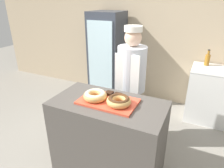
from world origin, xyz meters
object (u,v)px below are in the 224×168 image
(donut_chocolate_glaze, at_px, (119,101))
(beverage_fridge, at_px, (107,57))
(brownie_back_right, at_px, (118,95))
(baker_person, at_px, (131,85))
(chest_freezer, at_px, (222,96))
(bottle_amber_b, at_px, (207,59))
(serving_tray, at_px, (108,101))
(brownie_back_left, at_px, (109,93))
(donut_light_glaze, at_px, (95,95))

(donut_chocolate_glaze, xyz_separation_m, beverage_fridge, (-1.03, 1.78, -0.12))
(beverage_fridge, bearing_deg, brownie_back_right, -59.57)
(baker_person, distance_m, chest_freezer, 1.69)
(donut_chocolate_glaze, xyz_separation_m, baker_person, (-0.12, 0.70, -0.12))
(beverage_fridge, xyz_separation_m, bottle_amber_b, (1.81, 0.16, 0.15))
(brownie_back_right, distance_m, beverage_fridge, 1.87)
(bottle_amber_b, bearing_deg, beverage_fridge, -175.01)
(brownie_back_right, bearing_deg, donut_chocolate_glaze, -62.49)
(donut_chocolate_glaze, distance_m, baker_person, 0.72)
(brownie_back_right, xyz_separation_m, chest_freezer, (1.19, 1.61, -0.50))
(donut_chocolate_glaze, height_order, brownie_back_right, donut_chocolate_glaze)
(serving_tray, relative_size, chest_freezer, 0.59)
(brownie_back_left, bearing_deg, brownie_back_right, 0.00)
(serving_tray, relative_size, donut_chocolate_glaze, 2.43)
(serving_tray, distance_m, donut_light_glaze, 0.16)
(brownie_back_left, distance_m, baker_person, 0.54)
(donut_light_glaze, distance_m, brownie_back_left, 0.19)
(brownie_back_left, xyz_separation_m, beverage_fridge, (-0.84, 1.61, -0.09))
(donut_chocolate_glaze, height_order, baker_person, baker_person)
(baker_person, bearing_deg, chest_freezer, 41.67)
(baker_person, distance_m, bottle_amber_b, 1.54)
(serving_tray, xyz_separation_m, brownie_back_right, (0.05, 0.14, 0.03))
(donut_chocolate_glaze, xyz_separation_m, brownie_back_left, (-0.19, 0.17, -0.03))
(brownie_back_left, distance_m, bottle_amber_b, 2.02)
(donut_light_glaze, bearing_deg, chest_freezer, 52.24)
(baker_person, bearing_deg, bottle_amber_b, 54.04)
(serving_tray, height_order, beverage_fridge, beverage_fridge)
(serving_tray, xyz_separation_m, bottle_amber_b, (0.92, 1.90, 0.08))
(brownie_back_left, relative_size, chest_freezer, 0.08)
(donut_chocolate_glaze, bearing_deg, chest_freezer, 58.34)
(bottle_amber_b, bearing_deg, donut_chocolate_glaze, -111.87)
(chest_freezer, bearing_deg, beverage_fridge, -179.82)
(donut_chocolate_glaze, bearing_deg, donut_light_glaze, 180.00)
(beverage_fridge, xyz_separation_m, chest_freezer, (2.13, 0.01, -0.41))
(brownie_back_right, relative_size, chest_freezer, 0.08)
(serving_tray, relative_size, brownie_back_left, 7.79)
(brownie_back_left, distance_m, brownie_back_right, 0.10)
(baker_person, height_order, beverage_fridge, beverage_fridge)
(beverage_fridge, bearing_deg, chest_freezer, 0.18)
(brownie_back_left, bearing_deg, serving_tray, -69.27)
(serving_tray, xyz_separation_m, brownie_back_left, (-0.05, 0.14, 0.03))
(donut_light_glaze, distance_m, donut_chocolate_glaze, 0.28)
(beverage_fridge, bearing_deg, donut_chocolate_glaze, -59.84)
(bottle_amber_b, bearing_deg, brownie_back_left, -118.79)
(donut_light_glaze, height_order, chest_freezer, donut_light_glaze)
(chest_freezer, bearing_deg, baker_person, -138.33)
(brownie_back_left, bearing_deg, baker_person, 82.30)
(brownie_back_left, bearing_deg, bottle_amber_b, 61.21)
(chest_freezer, bearing_deg, donut_chocolate_glaze, -121.66)
(donut_light_glaze, relative_size, chest_freezer, 0.24)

